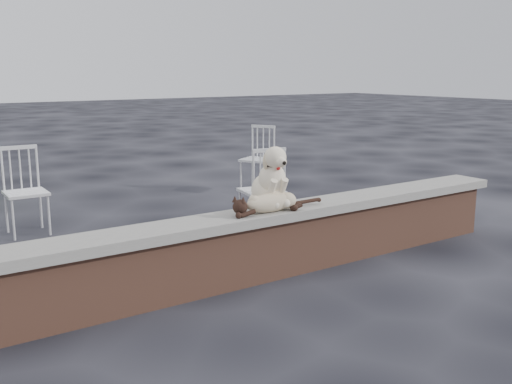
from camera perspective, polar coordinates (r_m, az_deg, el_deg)
ground at (r=4.94m, az=-2.15°, el=-8.86°), size 60.00×60.00×0.00m
brick_wall at (r=4.85m, az=-2.17°, el=-6.10°), size 6.00×0.30×0.50m
capstone at (r=4.77m, az=-2.20°, el=-2.78°), size 6.20×0.40×0.08m
dog at (r=5.00m, az=1.19°, el=1.58°), size 0.40×0.50×0.55m
cat at (r=4.87m, az=1.44°, el=-0.90°), size 1.08×0.35×0.18m
chair_c at (r=6.36m, az=0.54°, el=0.27°), size 0.65×0.65×0.94m
chair_b at (r=6.72m, az=-21.46°, el=0.06°), size 0.57×0.57×0.94m
chair_d at (r=8.60m, az=0.15°, el=3.29°), size 0.76×0.76×0.94m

